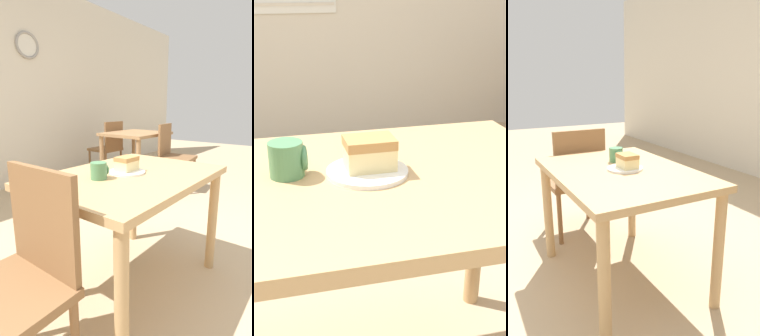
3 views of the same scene
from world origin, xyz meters
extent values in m
plane|color=tan|center=(0.00, 0.00, 0.00)|extent=(14.00, 14.00, 0.00)
cube|color=tan|center=(0.00, 0.44, 0.71)|extent=(1.09, 0.77, 0.04)
cylinder|color=tan|center=(-0.50, 0.11, 0.34)|extent=(0.06, 0.06, 0.69)
cylinder|color=tan|center=(0.50, 0.11, 0.34)|extent=(0.06, 0.06, 0.69)
cylinder|color=tan|center=(-0.50, 0.78, 0.34)|extent=(0.06, 0.06, 0.69)
cylinder|color=tan|center=(0.50, 0.78, 0.34)|extent=(0.06, 0.06, 0.69)
cube|color=brown|center=(-0.82, 0.40, 0.43)|extent=(0.42, 0.42, 0.04)
cylinder|color=brown|center=(-1.00, 0.58, 0.21)|extent=(0.04, 0.04, 0.41)
cylinder|color=brown|center=(-1.00, 0.22, 0.21)|extent=(0.04, 0.04, 0.41)
cylinder|color=brown|center=(-0.64, 0.58, 0.21)|extent=(0.04, 0.04, 0.41)
cylinder|color=brown|center=(-0.64, 0.22, 0.21)|extent=(0.04, 0.04, 0.41)
cube|color=brown|center=(-0.62, 0.40, 0.67)|extent=(0.03, 0.40, 0.43)
cylinder|color=white|center=(0.01, 0.46, 0.74)|extent=(0.21, 0.21, 0.01)
cube|color=beige|center=(0.01, 0.47, 0.77)|extent=(0.12, 0.09, 0.06)
cube|color=#B27F47|center=(0.01, 0.47, 0.81)|extent=(0.13, 0.09, 0.02)
cylinder|color=#4C8456|center=(-0.20, 0.50, 0.77)|extent=(0.09, 0.09, 0.09)
torus|color=#4C8456|center=(-0.15, 0.50, 0.77)|extent=(0.02, 0.07, 0.07)
camera|label=1|loc=(-1.17, -0.44, 1.11)|focal=28.00mm
camera|label=2|loc=(-0.24, -0.62, 1.20)|focal=50.00mm
camera|label=3|loc=(1.67, -0.38, 1.25)|focal=35.00mm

